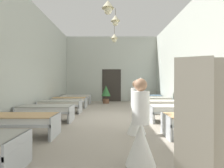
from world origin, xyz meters
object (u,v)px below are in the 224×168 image
Objects in this scene: bed_right_row_5 at (148,97)px; nurse_mid_aisle at (141,134)px; nurse_near_aisle at (137,114)px; bed_left_row_4 at (70,100)px; bed_left_row_2 at (47,109)px; bed_left_row_3 at (61,103)px; bed_left_row_5 at (77,97)px; bed_left_row_1 at (20,120)px; bed_right_row_1 at (203,120)px; bed_right_row_4 at (154,100)px; bed_right_row_2 at (177,109)px; bed_right_row_3 at (163,103)px; potted_plant at (107,93)px.

nurse_mid_aisle is (-1.83, -8.80, 0.09)m from bed_right_row_5.
bed_right_row_5 is 7.16m from nurse_near_aisle.
nurse_mid_aisle is (2.86, -6.99, 0.09)m from bed_left_row_4.
bed_left_row_3 is at bearing 90.00° from bed_left_row_2.
bed_left_row_4 is at bearing -90.00° from bed_left_row_5.
bed_left_row_1 is 8.64m from bed_right_row_5.
bed_left_row_3 and bed_right_row_5 have the same top height.
bed_right_row_5 is at bearing 19.09° from nurse_mid_aisle.
bed_right_row_1 is at bearing -57.08° from bed_left_row_5.
bed_left_row_2 is 5.93m from bed_right_row_4.
bed_right_row_1 is 7.18m from bed_left_row_4.
bed_left_row_5 is at bearing 180.00° from bed_right_row_5.
bed_left_row_1 is at bearing 92.32° from nurse_mid_aisle.
nurse_near_aisle is at bearing -137.18° from bed_right_row_2.
bed_right_row_5 is at bearing 90.00° from bed_right_row_3.
bed_right_row_2 and bed_left_row_3 have the same top height.
nurse_mid_aisle reaches higher than bed_left_row_5.
potted_plant reaches higher than bed_right_row_4.
bed_right_row_1 is at bearing -37.67° from bed_left_row_3.
bed_left_row_2 is at bearing -90.00° from bed_left_row_3.
bed_right_row_1 and bed_right_row_2 have the same top height.
bed_left_row_2 is at bearing 32.01° from nurse_near_aisle.
bed_left_row_3 and bed_left_row_5 have the same top height.
nurse_mid_aisle is 9.03m from potted_plant.
potted_plant is (-2.72, 1.99, 0.29)m from bed_right_row_4.
nurse_mid_aisle reaches higher than bed_right_row_5.
bed_left_row_3 is 4.52m from nurse_near_aisle.
bed_right_row_1 is 5.44m from bed_right_row_4.
bed_left_row_5 is 1.28× the size of nurse_mid_aisle.
bed_right_row_2 is at bearing 2.32° from nurse_mid_aisle.
potted_plant reaches higher than bed_left_row_4.
bed_right_row_5 is (4.69, 0.00, 0.00)m from bed_left_row_5.
bed_left_row_2 is 1.00× the size of bed_right_row_5.
bed_right_row_2 is (4.69, 0.00, 0.00)m from bed_left_row_2.
bed_right_row_4 is at bearing 90.00° from bed_right_row_2.
bed_right_row_4 and bed_right_row_5 have the same top height.
bed_left_row_5 is (0.00, 1.81, 0.00)m from bed_left_row_4.
bed_left_row_5 is at bearing 122.92° from bed_right_row_1.
nurse_near_aisle is at bearing -47.63° from bed_left_row_3.
bed_right_row_3 is 5.03m from bed_left_row_4.
bed_left_row_2 is 1.00× the size of bed_right_row_3.
bed_left_row_1 is 7.25m from bed_left_row_5.
bed_right_row_3 and bed_right_row_5 have the same top height.
nurse_mid_aisle is (2.86, -1.56, 0.09)m from bed_left_row_1.
bed_right_row_3 is 5.93m from bed_left_row_5.
bed_right_row_4 is 1.00× the size of bed_left_row_5.
bed_left_row_1 and bed_left_row_3 have the same top height.
bed_right_row_1 and bed_right_row_3 have the same top height.
bed_left_row_5 is at bearing 158.89° from bed_right_row_4.
bed_left_row_1 is at bearing 63.99° from nurse_near_aisle.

